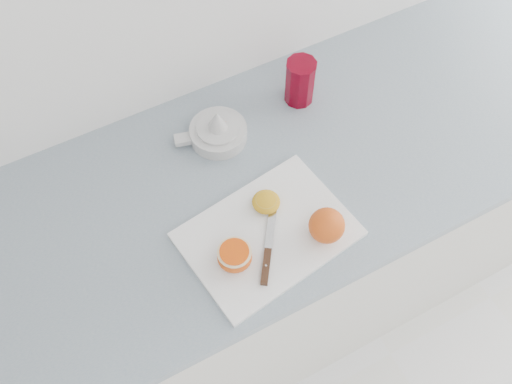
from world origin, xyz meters
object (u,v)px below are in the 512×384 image
half_orange (235,256)px  red_tumbler (300,83)px  cutting_board (268,234)px  citrus_juicer (218,131)px  counter (286,242)px

half_orange → red_tumbler: red_tumbler is taller
cutting_board → citrus_juicer: (0.02, 0.29, 0.02)m
half_orange → red_tumbler: 0.48m
half_orange → red_tumbler: (0.35, 0.33, 0.02)m
counter → half_orange: 0.56m
half_orange → counter: bearing=35.6°
counter → red_tumbler: (0.10, 0.16, 0.50)m
cutting_board → red_tumbler: 0.40m
red_tumbler → half_orange: bearing=-136.3°
citrus_juicer → red_tumbler: 0.24m
counter → red_tumbler: size_ratio=19.59×
counter → half_orange: size_ratio=32.96×
cutting_board → citrus_juicer: size_ratio=2.02×
half_orange → red_tumbler: bearing=43.7°
citrus_juicer → cutting_board: bearing=-94.0°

